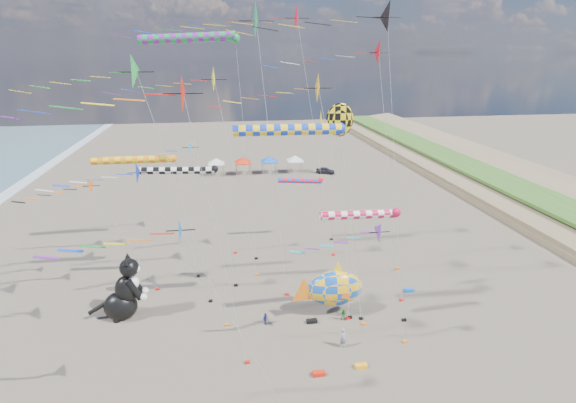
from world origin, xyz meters
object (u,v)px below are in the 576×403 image
Objects in this scene: cat_inflatable at (122,287)px; parked_car at (325,170)px; child_blue at (265,319)px; fish_inflatable at (334,288)px; person_adult at (343,338)px; child_green at (343,315)px.

cat_inflatable is 53.64m from parked_car.
child_blue is at bearing -15.86° from cat_inflatable.
person_adult is at bearing -95.32° from fish_inflatable.
fish_inflatable is 6.25× the size of child_blue.
person_adult is at bearing -86.19° from child_blue.
child_blue is at bearing -161.04° from child_green.
person_adult is at bearing -167.76° from parked_car.
fish_inflatable is at bearing -168.42° from parked_car.
fish_inflatable is 3.91× the size of person_adult.
child_green is at bearing -61.91° from fish_inflatable.
fish_inflatable reaches higher than person_adult.
cat_inflatable reaches higher than child_blue.
child_green is at bearing -54.44° from child_blue.
fish_inflatable is 48.86m from parked_car.
person_adult is 1.60× the size of child_blue.
person_adult is at bearing -23.71° from cat_inflatable.
cat_inflatable is 5.54× the size of child_blue.
parked_car is (16.86, 48.25, 0.08)m from child_blue.
child_blue is (11.97, -3.07, -2.40)m from cat_inflatable.
fish_inflatable is at bearing 69.69° from person_adult.
child_green is (18.70, -3.59, -2.39)m from cat_inflatable.
child_blue is 0.29× the size of parked_car.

